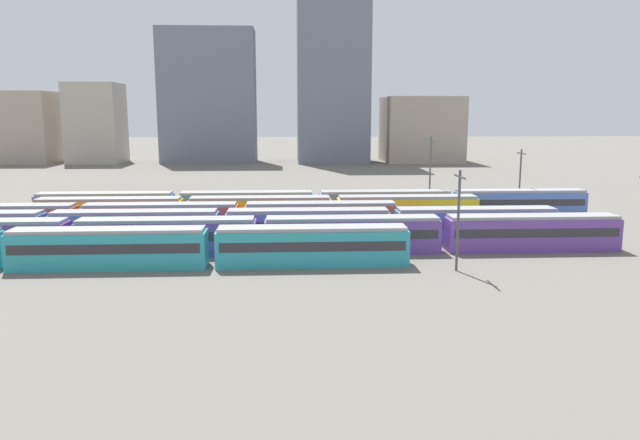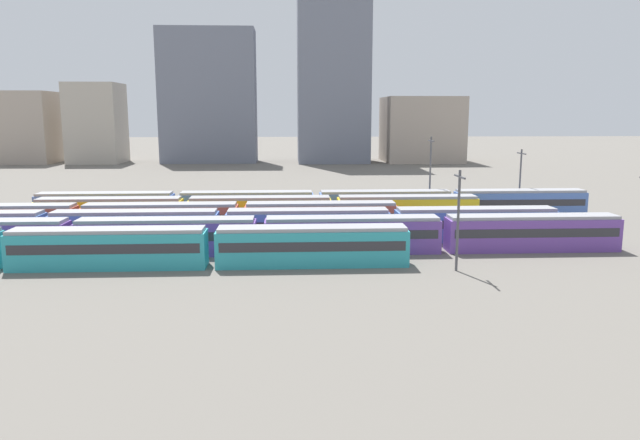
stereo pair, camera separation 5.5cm
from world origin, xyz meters
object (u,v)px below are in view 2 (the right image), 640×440
at_px(train_track_5, 316,204).
at_px(catenary_pole_2, 458,215).
at_px(train_track_1, 260,235).
at_px(catenary_pole_3, 430,171).
at_px(train_track_2, 222,226).
at_px(train_track_0, 109,248).
at_px(train_track_3, 161,219).
at_px(catenary_pole_1, 520,177).
at_px(train_track_4, 260,211).

height_order(train_track_5, catenary_pole_2, catenary_pole_2).
bearing_deg(catenary_pole_2, train_track_5, 111.74).
relative_size(train_track_1, catenary_pole_3, 6.82).
bearing_deg(train_track_2, train_track_0, -132.07).
bearing_deg(catenary_pole_3, train_track_2, -145.58).
height_order(train_track_0, train_track_5, same).
xyz_separation_m(train_track_0, catenary_pole_2, (31.97, -2.72, 3.25)).
bearing_deg(train_track_2, train_track_5, 54.49).
xyz_separation_m(train_track_3, catenary_pole_1, (48.34, 13.68, 3.20)).
relative_size(train_track_2, train_track_3, 1.34).
distance_m(train_track_3, catenary_pole_1, 50.34).
distance_m(train_track_4, train_track_5, 9.05).
distance_m(train_track_1, train_track_2, 6.81).
bearing_deg(train_track_3, catenary_pole_3, 21.17).
xyz_separation_m(catenary_pole_1, catenary_pole_3, (-13.11, -0.04, 0.94)).
bearing_deg(catenary_pole_2, train_track_1, 156.46).
xyz_separation_m(train_track_1, train_track_2, (-4.40, 5.20, 0.00)).
bearing_deg(train_track_1, train_track_0, -159.34).
height_order(train_track_0, train_track_1, same).
bearing_deg(train_track_5, catenary_pole_3, 11.21).
height_order(train_track_0, catenary_pole_2, catenary_pole_2).
bearing_deg(train_track_1, train_track_3, 139.40).
xyz_separation_m(train_track_0, train_track_2, (9.39, 10.40, 0.00)).
height_order(train_track_2, catenary_pole_3, catenary_pole_3).
height_order(catenary_pole_1, catenary_pole_2, catenary_pole_2).
xyz_separation_m(train_track_4, train_track_5, (7.41, 5.20, 0.00)).
xyz_separation_m(catenary_pole_1, catenary_pole_2, (-18.03, -32.00, 0.05)).
height_order(train_track_3, catenary_pole_1, catenary_pole_1).
xyz_separation_m(train_track_1, catenary_pole_1, (36.21, 24.08, 3.20)).
height_order(train_track_5, catenary_pole_1, catenary_pole_1).
relative_size(train_track_0, train_track_4, 1.00).
bearing_deg(catenary_pole_3, train_track_3, -158.83).
height_order(train_track_1, catenary_pole_1, catenary_pole_1).
bearing_deg(train_track_3, train_track_4, 24.43).
distance_m(train_track_2, train_track_3, 9.32).
relative_size(train_track_1, catenary_pole_2, 8.09).
bearing_deg(catenary_pole_2, train_track_2, 149.84).
relative_size(train_track_0, train_track_1, 0.75).
height_order(train_track_3, train_track_4, same).
relative_size(train_track_4, train_track_5, 0.75).
xyz_separation_m(train_track_2, catenary_pole_2, (22.58, -13.12, 3.25)).
distance_m(train_track_2, catenary_pole_3, 33.59).
distance_m(catenary_pole_1, catenary_pole_2, 36.73).
height_order(train_track_1, train_track_2, same).
bearing_deg(train_track_4, catenary_pole_1, 12.95).
distance_m(train_track_0, catenary_pole_3, 47.25).
bearing_deg(catenary_pole_1, train_track_3, -164.20).
bearing_deg(catenary_pole_3, train_track_5, -168.79).
xyz_separation_m(train_track_5, catenary_pole_3, (16.37, 3.24, 4.14)).
relative_size(train_track_0, catenary_pole_2, 6.04).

